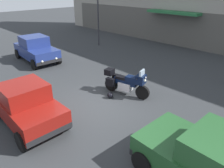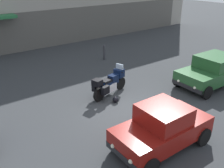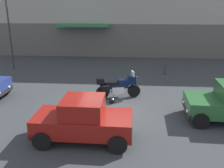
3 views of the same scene
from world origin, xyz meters
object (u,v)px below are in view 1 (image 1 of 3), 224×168
Objects in this scene: helmet at (110,95)px; car_compact_side at (26,104)px; motorcycle at (126,82)px; car_hatchback_near at (36,49)px; streetlamp_curbside at (97,7)px.

car_compact_side reaches higher than helmet.
helmet is at bearing -101.16° from car_compact_side.
car_compact_side is (-0.74, -3.45, 0.63)m from helmet.
helmet is 3.58m from car_compact_side.
motorcycle is 4.32m from car_compact_side.
car_hatchback_near reaches higher than car_compact_side.
streetlamp_curbside reaches higher than car_hatchback_near.
motorcycle is 9.46m from streetlamp_curbside.
car_compact_side is at bearing -102.08° from helmet.
motorcycle reaches higher than helmet.
motorcycle is 0.64× the size of car_compact_side.
helmet is at bearing -37.44° from streetlamp_curbside.
car_hatchback_near is (-7.44, -0.63, 0.19)m from motorcycle.
motorcycle is at bearing -32.79° from streetlamp_curbside.
motorcycle is 0.44× the size of streetlamp_curbside.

